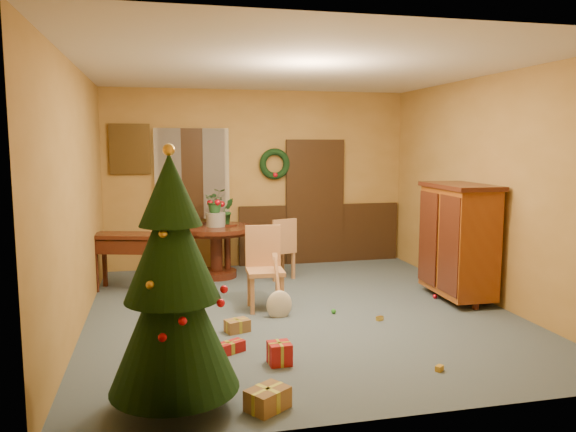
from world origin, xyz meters
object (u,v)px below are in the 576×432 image
object	(u,v)px
dining_table	(216,242)
christmas_tree	(172,288)
writing_desk	(126,248)
sideboard	(458,238)
chair_near	(264,264)

from	to	relation	value
dining_table	christmas_tree	world-z (taller)	christmas_tree
christmas_tree	writing_desk	bearing A→B (deg)	98.11
dining_table	christmas_tree	xyz separation A→B (m)	(-0.75, -4.27, 0.42)
christmas_tree	sideboard	world-z (taller)	christmas_tree
dining_table	writing_desk	world-z (taller)	writing_desk
dining_table	chair_near	size ratio (longest dim) A/B	1.12
chair_near	christmas_tree	size ratio (longest dim) A/B	0.50
dining_table	christmas_tree	distance (m)	4.35
dining_table	sideboard	size ratio (longest dim) A/B	0.75
writing_desk	sideboard	world-z (taller)	sideboard
sideboard	chair_near	bearing A→B (deg)	175.47
writing_desk	chair_near	bearing A→B (deg)	-36.79
dining_table	chair_near	bearing A→B (deg)	-76.58
dining_table	christmas_tree	size ratio (longest dim) A/B	0.56
chair_near	sideboard	size ratio (longest dim) A/B	0.67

